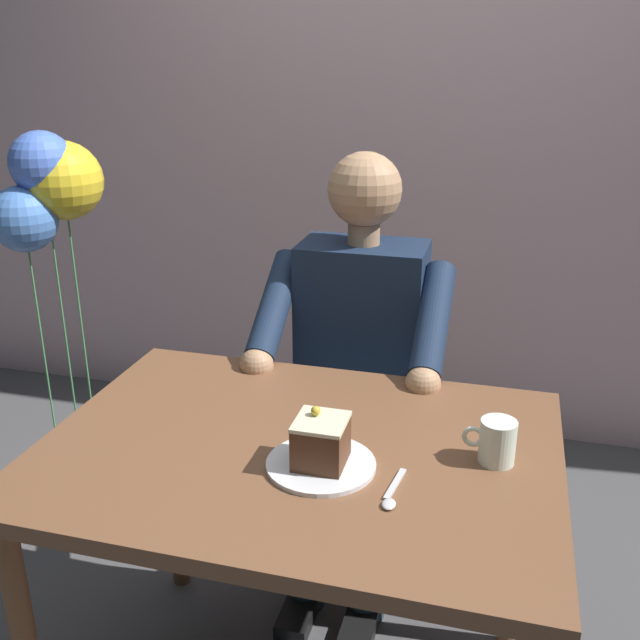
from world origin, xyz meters
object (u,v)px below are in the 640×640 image
seated_person (356,369)px  chair (366,394)px  coffee_cup (497,441)px  balloon_display (51,219)px  dessert_spoon (392,495)px  dining_table (299,480)px  cake_slice (321,441)px

seated_person → chair: bearing=-90.0°
coffee_cup → balloon_display: size_ratio=0.08×
coffee_cup → dessert_spoon: bearing=44.0°
coffee_cup → balloon_display: balloon_display is taller
dining_table → dessert_spoon: 0.28m
chair → balloon_display: size_ratio=0.70×
dining_table → coffee_cup: 0.43m
cake_slice → coffee_cup: bearing=-161.9°
dining_table → chair: bearing=-90.0°
coffee_cup → dining_table: bearing=5.7°
chair → balloon_display: 1.13m
cake_slice → coffee_cup: cake_slice is taller
dessert_spoon → balloon_display: (1.21, -0.75, 0.29)m
dessert_spoon → balloon_display: 1.45m
dining_table → seated_person: seated_person is taller
coffee_cup → balloon_display: bearing=-22.4°
dining_table → cake_slice: 0.18m
seated_person → balloon_display: 1.05m
seated_person → balloon_display: balloon_display is taller
seated_person → dessert_spoon: bearing=107.6°
dining_table → balloon_display: bearing=-31.9°
balloon_display → chair: bearing=-172.4°
seated_person → balloon_display: (0.98, -0.04, 0.37)m
coffee_cup → seated_person: bearing=-52.5°
seated_person → cake_slice: seated_person is taller
coffee_cup → dessert_spoon: size_ratio=0.76×
dining_table → cake_slice: (-0.07, 0.07, 0.15)m
chair → balloon_display: balloon_display is taller
seated_person → coffee_cup: bearing=127.5°
dessert_spoon → cake_slice: bearing=-22.9°
seated_person → balloon_display: bearing=-2.3°
chair → cake_slice: (-0.07, 0.81, 0.30)m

